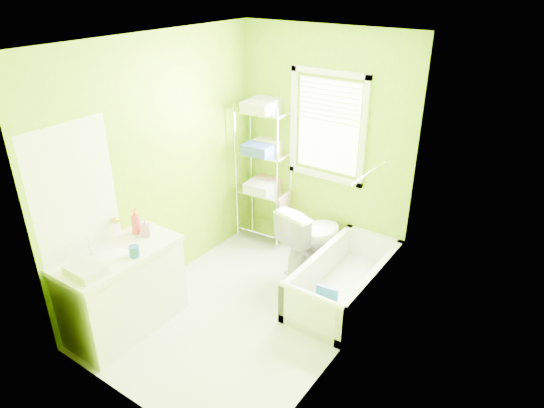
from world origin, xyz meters
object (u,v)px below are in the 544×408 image
Objects in this scene: wire_shelf_unit at (265,158)px; bathtub at (343,286)px; vanity at (122,288)px; toilet at (312,237)px.

bathtub is at bearing -22.24° from wire_shelf_unit.
vanity is at bearing -133.65° from bathtub.
bathtub is at bearing 46.35° from vanity.
vanity reaches higher than bathtub.
bathtub is 1.31× the size of vanity.
vanity is (-0.92, -1.88, 0.05)m from toilet.
toilet is at bearing 63.96° from vanity.
toilet is 0.72× the size of vanity.
toilet is 1.10m from wire_shelf_unit.
vanity reaches higher than toilet.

